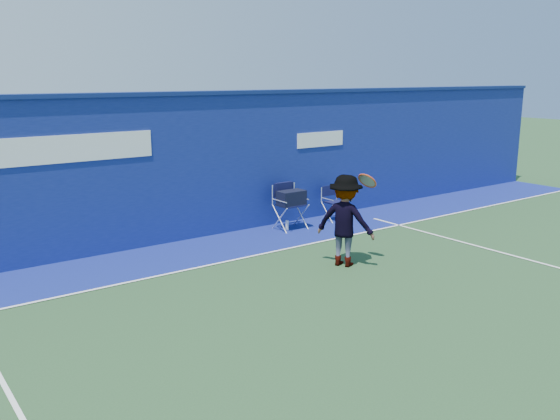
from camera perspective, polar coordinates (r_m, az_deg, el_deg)
ground at (r=8.79m, az=6.70°, el=-10.01°), size 80.00×80.00×0.00m
stadium_wall at (r=12.54m, az=-9.48°, el=4.20°), size 24.00×0.50×3.08m
out_of_bounds_strip at (r=11.93m, az=-6.80°, el=-3.78°), size 24.00×1.80×0.01m
court_lines at (r=9.19m, az=4.14°, el=-8.81°), size 24.00×12.00×0.01m
directors_chair_left at (r=13.31m, az=0.99°, el=0.00°), size 0.61×0.57×1.03m
directors_chair_right at (r=14.23m, az=5.26°, el=0.03°), size 0.49×0.44×0.81m
water_bottle at (r=13.27m, az=0.68°, el=-1.48°), size 0.07×0.07×0.23m
tennis_player at (r=10.76m, az=6.31°, el=-1.00°), size 1.09×1.25×1.69m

